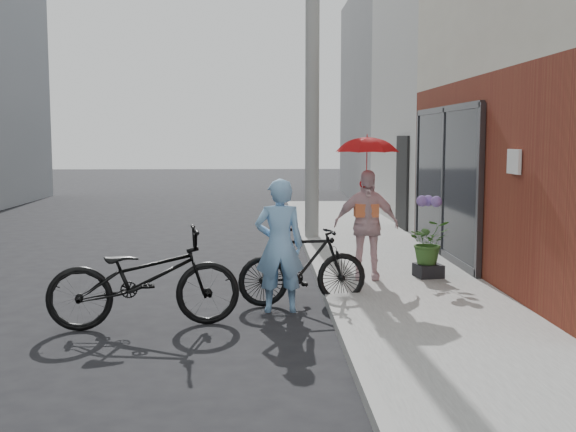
{
  "coord_description": "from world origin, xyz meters",
  "views": [
    {
      "loc": [
        0.07,
        -8.5,
        2.11
      ],
      "look_at": [
        0.42,
        0.78,
        1.1
      ],
      "focal_mm": 45.0,
      "sensor_mm": 36.0,
      "label": 1
    }
  ],
  "objects": [
    {
      "name": "sidewalk",
      "position": [
        2.1,
        2.0,
        0.06
      ],
      "size": [
        2.2,
        24.0,
        0.12
      ],
      "primitive_type": "cube",
      "color": "gray",
      "rests_on": "ground"
    },
    {
      "name": "ground",
      "position": [
        0.0,
        0.0,
        0.0
      ],
      "size": [
        80.0,
        80.0,
        0.0
      ],
      "primitive_type": "plane",
      "color": "black",
      "rests_on": "ground"
    },
    {
      "name": "parasol",
      "position": [
        1.55,
        1.53,
        2.04
      ],
      "size": [
        0.85,
        0.85,
        0.74
      ],
      "primitive_type": "imported",
      "color": "red",
      "rests_on": "kimono_woman"
    },
    {
      "name": "planter",
      "position": [
        2.47,
        1.61,
        0.21
      ],
      "size": [
        0.41,
        0.41,
        0.19
      ],
      "primitive_type": "cube",
      "rotation": [
        0.0,
        0.0,
        0.18
      ],
      "color": "black",
      "rests_on": "sidewalk"
    },
    {
      "name": "east_building_far",
      "position": [
        7.2,
        16.0,
        3.5
      ],
      "size": [
        8.0,
        8.0,
        7.0
      ],
      "primitive_type": "cube",
      "color": "gray",
      "rests_on": "ground"
    },
    {
      "name": "plaster_building",
      "position": [
        7.2,
        9.0,
        3.5
      ],
      "size": [
        8.0,
        6.0,
        7.0
      ],
      "primitive_type": "cube",
      "color": "silver",
      "rests_on": "ground"
    },
    {
      "name": "bike_right",
      "position": [
        0.6,
        0.48,
        0.5
      ],
      "size": [
        1.72,
        0.78,
        1.0
      ],
      "primitive_type": "imported",
      "rotation": [
        0.0,
        0.0,
        1.76
      ],
      "color": "black",
      "rests_on": "ground"
    },
    {
      "name": "potted_plant",
      "position": [
        2.47,
        1.61,
        0.63
      ],
      "size": [
        0.58,
        0.5,
        0.65
      ],
      "primitive_type": "imported",
      "color": "#355E25",
      "rests_on": "planter"
    },
    {
      "name": "bike_left",
      "position": [
        -1.23,
        -0.55,
        0.56
      ],
      "size": [
        2.22,
        1.1,
        1.11
      ],
      "primitive_type": "imported",
      "rotation": [
        0.0,
        0.0,
        1.75
      ],
      "color": "black",
      "rests_on": "ground"
    },
    {
      "name": "officer",
      "position": [
        0.29,
        0.12,
        0.81
      ],
      "size": [
        0.6,
        0.41,
        1.62
      ],
      "primitive_type": "imported",
      "rotation": [
        0.0,
        0.0,
        3.17
      ],
      "color": "#7FB2E2",
      "rests_on": "ground"
    },
    {
      "name": "utility_pole",
      "position": [
        1.1,
        6.0,
        3.5
      ],
      "size": [
        0.28,
        0.28,
        7.0
      ],
      "primitive_type": "cylinder",
      "color": "#9E9E99",
      "rests_on": "ground"
    },
    {
      "name": "curb",
      "position": [
        0.94,
        2.0,
        0.06
      ],
      "size": [
        0.12,
        24.0,
        0.12
      ],
      "primitive_type": "cube",
      "color": "#9E9E99",
      "rests_on": "ground"
    },
    {
      "name": "kimono_woman",
      "position": [
        1.55,
        1.53,
        0.89
      ],
      "size": [
        0.92,
        0.41,
        1.54
      ],
      "primitive_type": "imported",
      "rotation": [
        0.0,
        0.0,
        -0.03
      ],
      "color": "beige",
      "rests_on": "sidewalk"
    }
  ]
}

